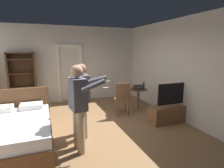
# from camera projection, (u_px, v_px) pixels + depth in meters

# --- Properties ---
(ground_plane) EXTENTS (6.27, 6.27, 0.00)m
(ground_plane) POSITION_uv_depth(u_px,v_px,m) (92.00, 131.00, 4.42)
(ground_plane) COLOR olive
(wall_back) EXTENTS (5.25, 0.12, 2.79)m
(wall_back) POSITION_uv_depth(u_px,v_px,m) (72.00, 64.00, 6.83)
(wall_back) COLOR beige
(wall_back) RESTS_ON ground_plane
(wall_right) EXTENTS (0.12, 5.94, 2.79)m
(wall_right) POSITION_uv_depth(u_px,v_px,m) (181.00, 70.00, 5.05)
(wall_right) COLOR beige
(wall_right) RESTS_ON ground_plane
(doorway_frame) EXTENTS (0.93, 0.08, 2.13)m
(doorway_frame) POSITION_uv_depth(u_px,v_px,m) (70.00, 69.00, 6.77)
(doorway_frame) COLOR white
(doorway_frame) RESTS_ON ground_plane
(bed) EXTENTS (1.45, 2.02, 1.02)m
(bed) POSITION_uv_depth(u_px,v_px,m) (14.00, 132.00, 3.68)
(bed) COLOR brown
(bed) RESTS_ON ground_plane
(bookshelf) EXTENTS (0.87, 0.32, 1.86)m
(bookshelf) POSITION_uv_depth(u_px,v_px,m) (22.00, 78.00, 6.11)
(bookshelf) COLOR #4C331E
(bookshelf) RESTS_ON ground_plane
(tv_flatscreen) EXTENTS (1.27, 0.40, 1.07)m
(tv_flatscreen) POSITION_uv_depth(u_px,v_px,m) (172.00, 111.00, 4.95)
(tv_flatscreen) COLOR brown
(tv_flatscreen) RESTS_ON ground_plane
(side_table) EXTENTS (0.58, 0.58, 0.70)m
(side_table) POSITION_uv_depth(u_px,v_px,m) (138.00, 96.00, 5.87)
(side_table) COLOR brown
(side_table) RESTS_ON ground_plane
(laptop) EXTENTS (0.40, 0.41, 0.15)m
(laptop) POSITION_uv_depth(u_px,v_px,m) (138.00, 88.00, 5.76)
(laptop) COLOR black
(laptop) RESTS_ON side_table
(bottle_on_table) EXTENTS (0.06, 0.06, 0.25)m
(bottle_on_table) POSITION_uv_depth(u_px,v_px,m) (144.00, 86.00, 5.78)
(bottle_on_table) COLOR #233B30
(bottle_on_table) RESTS_ON side_table
(wooden_chair) EXTENTS (0.50, 0.50, 0.99)m
(wooden_chair) POSITION_uv_depth(u_px,v_px,m) (122.00, 97.00, 5.38)
(wooden_chair) COLOR brown
(wooden_chair) RESTS_ON ground_plane
(person_blue_shirt) EXTENTS (0.70, 0.57, 1.68)m
(person_blue_shirt) POSITION_uv_depth(u_px,v_px,m) (79.00, 103.00, 3.40)
(person_blue_shirt) COLOR tan
(person_blue_shirt) RESTS_ON ground_plane
(person_striped_shirt) EXTENTS (0.68, 0.62, 1.65)m
(person_striped_shirt) POSITION_uv_depth(u_px,v_px,m) (83.00, 95.00, 4.03)
(person_striped_shirt) COLOR tan
(person_striped_shirt) RESTS_ON ground_plane
(suitcase_dark) EXTENTS (0.59, 0.45, 0.38)m
(suitcase_dark) POSITION_uv_depth(u_px,v_px,m) (38.00, 110.00, 5.31)
(suitcase_dark) COLOR #4C1919
(suitcase_dark) RESTS_ON ground_plane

